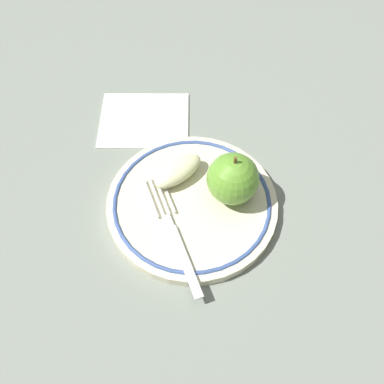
# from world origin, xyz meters

# --- Properties ---
(ground_plane) EXTENTS (2.00, 2.00, 0.00)m
(ground_plane) POSITION_xyz_m (0.00, 0.00, 0.00)
(ground_plane) COLOR slate
(plate) EXTENTS (0.24, 0.24, 0.02)m
(plate) POSITION_xyz_m (0.01, 0.01, 0.01)
(plate) COLOR beige
(plate) RESTS_ON ground_plane
(apple_red_whole) EXTENTS (0.07, 0.07, 0.08)m
(apple_red_whole) POSITION_xyz_m (-0.04, 0.01, 0.05)
(apple_red_whole) COLOR #5F972F
(apple_red_whole) RESTS_ON plate
(apple_slice_front) EXTENTS (0.09, 0.06, 0.03)m
(apple_slice_front) POSITION_xyz_m (0.02, -0.04, 0.03)
(apple_slice_front) COLOR beige
(apple_slice_front) RESTS_ON plate
(fork) EXTENTS (0.03, 0.19, 0.00)m
(fork) POSITION_xyz_m (0.05, 0.05, 0.02)
(fork) COLOR silver
(fork) RESTS_ON plate
(napkin_folded) EXTENTS (0.18, 0.16, 0.01)m
(napkin_folded) POSITION_xyz_m (0.03, -0.18, 0.00)
(napkin_folded) COLOR white
(napkin_folded) RESTS_ON ground_plane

